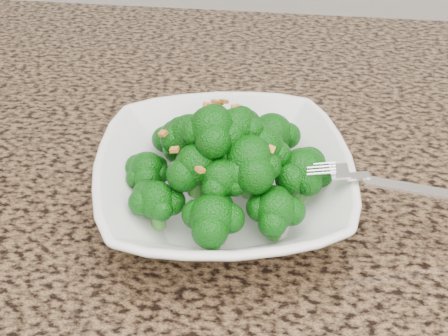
# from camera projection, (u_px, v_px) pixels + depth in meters

# --- Properties ---
(granite_counter) EXTENTS (1.64, 1.04, 0.03)m
(granite_counter) POSITION_uv_depth(u_px,v_px,m) (346.00, 254.00, 0.55)
(granite_counter) COLOR brown
(granite_counter) RESTS_ON cabinet
(bowl) EXTENTS (0.29, 0.29, 0.06)m
(bowl) POSITION_uv_depth(u_px,v_px,m) (224.00, 183.00, 0.56)
(bowl) COLOR white
(bowl) RESTS_ON granite_counter
(broccoli_pile) EXTENTS (0.22, 0.22, 0.08)m
(broccoli_pile) POSITION_uv_depth(u_px,v_px,m) (224.00, 125.00, 0.52)
(broccoli_pile) COLOR #0A5509
(broccoli_pile) RESTS_ON bowl
(garlic_topping) EXTENTS (0.13, 0.13, 0.01)m
(garlic_topping) POSITION_uv_depth(u_px,v_px,m) (224.00, 86.00, 0.49)
(garlic_topping) COLOR #CA7F31
(garlic_topping) RESTS_ON broccoli_pile
(fork) EXTENTS (0.17, 0.04, 0.01)m
(fork) POSITION_uv_depth(u_px,v_px,m) (362.00, 177.00, 0.51)
(fork) COLOR silver
(fork) RESTS_ON bowl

